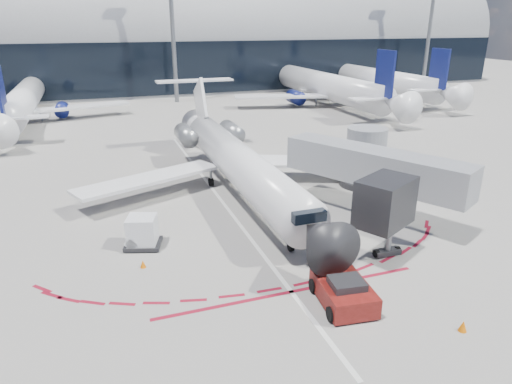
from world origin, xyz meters
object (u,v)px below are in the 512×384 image
object	(u,v)px
pushback_tug	(343,291)
regional_jet	(235,159)
ramp_worker	(340,267)
uld_container	(142,232)

from	to	relation	value
pushback_tug	regional_jet	bearing A→B (deg)	97.62
ramp_worker	pushback_tug	bearing A→B (deg)	36.87
ramp_worker	uld_container	distance (m)	11.82
pushback_tug	ramp_worker	world-z (taller)	ramp_worker
regional_jet	ramp_worker	bearing A→B (deg)	-86.48
ramp_worker	uld_container	bearing A→B (deg)	-68.98
pushback_tug	ramp_worker	xyz separation A→B (m)	(0.71, 1.59, 0.30)
pushback_tug	ramp_worker	distance (m)	1.77
ramp_worker	uld_container	world-z (taller)	uld_container
regional_jet	uld_container	bearing A→B (deg)	-136.37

